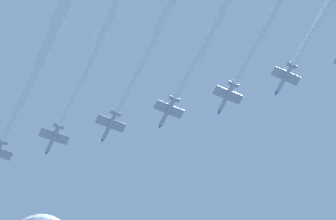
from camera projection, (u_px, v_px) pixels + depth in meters
name	position (u px, v px, depth m)	size (l,w,h in m)	color
jet_lead	(48.00, 43.00, 218.56)	(35.02, 51.29, 4.24)	#9EA3AD
jet_port_inner	(109.00, 16.00, 217.06)	(36.43, 55.89, 4.27)	#9EA3AD
jet_starboard_inner	(165.00, 12.00, 215.21)	(34.22, 51.43, 4.21)	#9EA3AD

